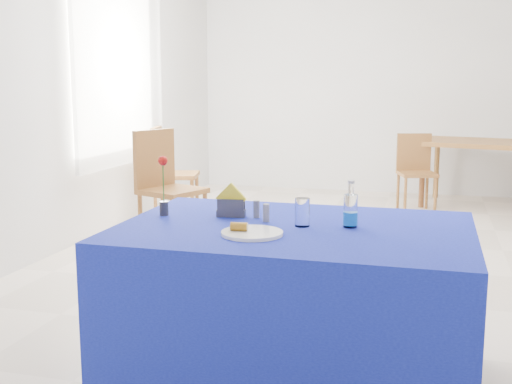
{
  "coord_description": "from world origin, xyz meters",
  "views": [
    {
      "loc": [
        0.49,
        -4.86,
        1.41
      ],
      "look_at": [
        -0.27,
        -2.11,
        0.92
      ],
      "focal_mm": 45.0,
      "sensor_mm": 36.0,
      "label": 1
    }
  ],
  "objects_px": {
    "plate": "(252,233)",
    "chair_win_a": "(164,180)",
    "blue_table": "(294,305)",
    "chair_bg_left": "(415,167)",
    "oak_table": "(484,148)",
    "chair_win_b": "(167,167)",
    "water_bottle": "(350,212)"
  },
  "relations": [
    {
      "from": "water_bottle",
      "to": "chair_win_b",
      "type": "bearing_deg",
      "value": 125.65
    },
    {
      "from": "oak_table",
      "to": "chair_win_a",
      "type": "bearing_deg",
      "value": -136.1
    },
    {
      "from": "chair_win_b",
      "to": "oak_table",
      "type": "bearing_deg",
      "value": -75.61
    },
    {
      "from": "oak_table",
      "to": "chair_bg_left",
      "type": "xyz_separation_m",
      "value": [
        -0.74,
        -0.42,
        -0.19
      ]
    },
    {
      "from": "chair_win_b",
      "to": "chair_bg_left",
      "type": "bearing_deg",
      "value": -76.16
    },
    {
      "from": "plate",
      "to": "blue_table",
      "type": "distance_m",
      "value": 0.47
    },
    {
      "from": "chair_win_a",
      "to": "plate",
      "type": "bearing_deg",
      "value": -127.79
    },
    {
      "from": "chair_win_a",
      "to": "chair_win_b",
      "type": "xyz_separation_m",
      "value": [
        -0.4,
        1.0,
        -0.03
      ]
    },
    {
      "from": "plate",
      "to": "oak_table",
      "type": "xyz_separation_m",
      "value": [
        1.3,
        5.05,
        -0.09
      ]
    },
    {
      "from": "water_bottle",
      "to": "chair_win_b",
      "type": "relative_size",
      "value": 0.22
    },
    {
      "from": "chair_win_a",
      "to": "blue_table",
      "type": "bearing_deg",
      "value": -122.87
    },
    {
      "from": "water_bottle",
      "to": "chair_win_b",
      "type": "height_order",
      "value": "water_bottle"
    },
    {
      "from": "chair_bg_left",
      "to": "chair_win_b",
      "type": "distance_m",
      "value": 2.72
    },
    {
      "from": "plate",
      "to": "chair_win_b",
      "type": "distance_m",
      "value": 3.87
    },
    {
      "from": "oak_table",
      "to": "chair_bg_left",
      "type": "distance_m",
      "value": 0.87
    },
    {
      "from": "plate",
      "to": "blue_table",
      "type": "bearing_deg",
      "value": 56.9
    },
    {
      "from": "plate",
      "to": "chair_win_a",
      "type": "height_order",
      "value": "chair_win_a"
    },
    {
      "from": "blue_table",
      "to": "chair_bg_left",
      "type": "xyz_separation_m",
      "value": [
        0.42,
        4.41,
        0.11
      ]
    },
    {
      "from": "chair_bg_left",
      "to": "chair_win_a",
      "type": "distance_m",
      "value": 3.01
    },
    {
      "from": "blue_table",
      "to": "chair_bg_left",
      "type": "bearing_deg",
      "value": 84.52
    },
    {
      "from": "chair_win_a",
      "to": "water_bottle",
      "type": "bearing_deg",
      "value": -118.2
    },
    {
      "from": "plate",
      "to": "chair_bg_left",
      "type": "xyz_separation_m",
      "value": [
        0.56,
        4.63,
        -0.28
      ]
    },
    {
      "from": "chair_bg_left",
      "to": "chair_win_a",
      "type": "xyz_separation_m",
      "value": [
        -2.02,
        -2.23,
        0.09
      ]
    },
    {
      "from": "plate",
      "to": "water_bottle",
      "type": "relative_size",
      "value": 1.25
    },
    {
      "from": "plate",
      "to": "chair_bg_left",
      "type": "height_order",
      "value": "chair_bg_left"
    },
    {
      "from": "chair_bg_left",
      "to": "chair_win_b",
      "type": "xyz_separation_m",
      "value": [
        -2.42,
        -1.24,
        0.07
      ]
    },
    {
      "from": "oak_table",
      "to": "chair_win_a",
      "type": "relative_size",
      "value": 1.61
    },
    {
      "from": "blue_table",
      "to": "chair_win_b",
      "type": "bearing_deg",
      "value": 122.13
    },
    {
      "from": "oak_table",
      "to": "chair_win_b",
      "type": "distance_m",
      "value": 3.56
    },
    {
      "from": "blue_table",
      "to": "water_bottle",
      "type": "xyz_separation_m",
      "value": [
        0.25,
        0.05,
        0.45
      ]
    },
    {
      "from": "oak_table",
      "to": "chair_win_a",
      "type": "height_order",
      "value": "chair_win_a"
    },
    {
      "from": "plate",
      "to": "chair_win_a",
      "type": "xyz_separation_m",
      "value": [
        -1.45,
        2.4,
        -0.18
      ]
    }
  ]
}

